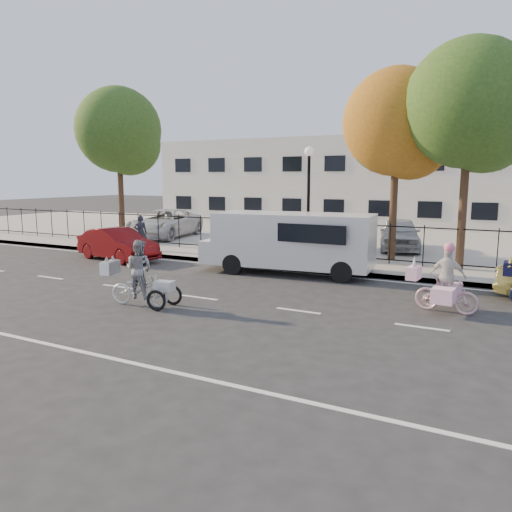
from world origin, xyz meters
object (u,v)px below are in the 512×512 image
Objects in this scene: unicorn_bike at (446,287)px; pedestrian at (141,233)px; lot_car_c at (272,230)px; lot_car_d at (400,234)px; lot_car_b at (164,223)px; lamppost at (309,183)px; white_van at (290,240)px; red_sedan at (118,244)px; zebra_trike at (140,281)px.

unicorn_bike reaches higher than pedestrian.
unicorn_bike is 12.71m from lot_car_c.
unicorn_bike is at bearing -64.90° from lot_car_c.
lot_car_b is at bearing 171.57° from lot_car_d.
lamppost is at bearing 53.10° from unicorn_bike.
unicorn_bike is 6.22m from white_van.
pedestrian is (-7.70, 1.16, -0.24)m from white_van.
lot_car_b reaches higher than lot_car_c.
pedestrian is 0.37× the size of lot_car_d.
red_sedan is 1.05× the size of lot_car_c.
lot_car_d is (2.35, 6.61, -0.31)m from white_van.
unicorn_bike is at bearing -76.19° from zebra_trike.
zebra_trike is 7.73m from red_sedan.
unicorn_bike is (5.77, -5.22, -2.46)m from lamppost.
lamppost is at bearing 90.75° from white_van.
unicorn_bike is 0.33× the size of lot_car_b.
lot_car_d is (10.05, 5.45, -0.06)m from pedestrian.
lot_car_d is (2.63, 4.28, -2.26)m from lamppost.
lamppost is 1.10× the size of red_sedan.
pedestrian reaches higher than lot_car_b.
red_sedan is (-7.34, -0.67, -0.52)m from white_van.
red_sedan is at bearing -78.95° from lot_car_b.
zebra_trike reaches higher than lot_car_c.
lamppost is at bearing -68.20° from lot_car_c.
lot_car_c is 0.91× the size of lot_car_d.
lamppost reaches higher than lot_car_c.
unicorn_bike is at bearing -34.09° from white_van.
red_sedan is at bearing 85.42° from unicorn_bike.
lamppost reaches higher than zebra_trike.
unicorn_bike is 0.47× the size of lot_car_c.
lamppost is 8.71m from zebra_trike.
pedestrian is at bearing -165.65° from lot_car_d.
zebra_trike is at bearing -121.88° from lot_car_d.
lot_car_b is (-15.20, 8.30, 0.24)m from unicorn_bike.
white_van reaches higher than unicorn_bike.
unicorn_bike is 1.15× the size of pedestrian.
lot_car_b is (-9.72, 5.41, -0.27)m from white_van.
lot_car_b reaches higher than red_sedan.
lot_car_d reaches higher than lot_car_c.
lamppost is 2.45× the size of unicorn_bike.
white_van is 1.15× the size of lot_car_b.
white_van is 1.56× the size of red_sedan.
lot_car_c is (-9.11, 8.87, 0.11)m from unicorn_bike.
unicorn_bike is at bearing -39.00° from lot_car_b.
lot_car_d is (-3.13, 9.50, 0.20)m from unicorn_bike.
white_van is 11.13m from lot_car_b.
lamppost is 0.81× the size of lot_car_b.
pedestrian reaches higher than lot_car_d.
white_van is 1.48× the size of lot_car_d.
lot_car_c is 6.01m from lot_car_d.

